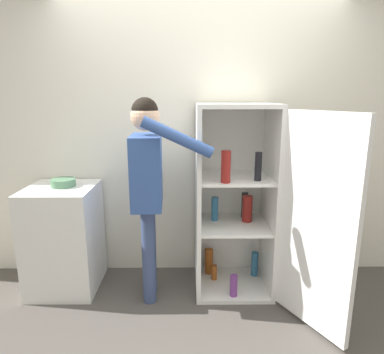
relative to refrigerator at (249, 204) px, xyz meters
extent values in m
plane|color=#4C4742|center=(-0.40, -0.54, -0.80)|extent=(12.00, 12.00, 0.00)
cube|color=silver|center=(-0.40, 0.44, 0.48)|extent=(7.00, 0.06, 2.55)
cube|color=white|center=(-0.11, 0.08, -0.78)|extent=(0.65, 0.61, 0.04)
cube|color=white|center=(-0.11, 0.08, 0.80)|extent=(0.65, 0.61, 0.04)
cube|color=white|center=(-0.11, 0.37, 0.01)|extent=(0.65, 0.03, 1.55)
cube|color=white|center=(-0.42, 0.08, 0.01)|extent=(0.04, 0.61, 1.55)
cube|color=white|center=(0.19, 0.08, 0.01)|extent=(0.03, 0.61, 1.55)
cube|color=white|center=(-0.11, 0.08, -0.22)|extent=(0.58, 0.54, 0.02)
cube|color=white|center=(-0.11, 0.08, 0.21)|extent=(0.58, 0.54, 0.02)
cube|color=white|center=(0.39, -0.50, 0.01)|extent=(0.35, 0.60, 1.55)
cylinder|color=teal|center=(0.11, 0.19, -0.65)|extent=(0.06, 0.06, 0.23)
cylinder|color=black|center=(0.00, 0.23, -0.08)|extent=(0.06, 0.06, 0.24)
cylinder|color=maroon|center=(-0.21, -0.13, 0.34)|extent=(0.08, 0.08, 0.25)
cylinder|color=#9E4C19|center=(-0.31, 0.25, -0.65)|extent=(0.08, 0.08, 0.24)
cylinder|color=#723884|center=(-0.13, -0.15, -0.67)|extent=(0.06, 0.06, 0.19)
cylinder|color=#9E4C19|center=(-0.27, 0.12, -0.70)|extent=(0.05, 0.05, 0.14)
cylinder|color=maroon|center=(0.01, 0.13, -0.09)|extent=(0.09, 0.09, 0.23)
cylinder|color=black|center=(0.05, -0.07, 0.33)|extent=(0.06, 0.06, 0.23)
cylinder|color=teal|center=(-0.27, 0.16, -0.10)|extent=(0.06, 0.06, 0.21)
cylinder|color=#384770|center=(-0.84, 0.01, -0.39)|extent=(0.11, 0.11, 0.81)
cylinder|color=#384770|center=(-0.83, -0.16, -0.39)|extent=(0.11, 0.11, 0.81)
cube|color=#335193|center=(-0.84, -0.08, 0.30)|extent=(0.26, 0.43, 0.57)
sphere|color=#DBAD89|center=(-0.84, -0.08, 0.73)|extent=(0.22, 0.22, 0.22)
sphere|color=black|center=(-0.84, -0.08, 0.77)|extent=(0.20, 0.20, 0.20)
cylinder|color=#335193|center=(-0.85, 0.16, 0.27)|extent=(0.08, 0.08, 0.54)
cylinder|color=#335193|center=(-0.58, -0.30, 0.59)|extent=(0.53, 0.11, 0.30)
cube|color=white|center=(-1.60, 0.09, -0.34)|extent=(0.57, 0.59, 0.92)
cylinder|color=#517F5B|center=(-1.58, 0.12, 0.16)|extent=(0.21, 0.21, 0.06)
camera|label=1|loc=(-0.50, -2.72, 0.88)|focal=32.00mm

